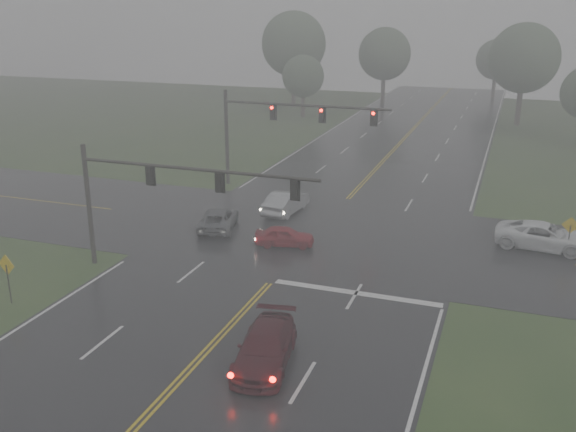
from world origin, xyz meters
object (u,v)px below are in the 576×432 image
at_px(pickup_white, 542,249).
at_px(car_grey, 219,229).
at_px(sedan_maroon, 265,364).
at_px(signal_gantry_far, 274,122).
at_px(sedan_red, 285,246).
at_px(sedan_silver, 286,213).
at_px(signal_gantry_near, 154,187).

bearing_deg(pickup_white, car_grey, 104.89).
distance_m(sedan_maroon, signal_gantry_far, 26.39).
bearing_deg(pickup_white, sedan_red, 113.41).
distance_m(sedan_maroon, pickup_white, 20.38).
xyz_separation_m(sedan_maroon, car_grey, (-8.80, 14.09, 0.00)).
bearing_deg(car_grey, sedan_silver, -138.28).
xyz_separation_m(sedan_red, car_grey, (-5.02, 1.45, 0.00)).
height_order(sedan_maroon, car_grey, sedan_maroon).
distance_m(sedan_red, car_grey, 5.23).
bearing_deg(signal_gantry_far, sedan_red, -66.59).
distance_m(sedan_silver, pickup_white, 16.59).
bearing_deg(pickup_white, signal_gantry_far, 75.77).
bearing_deg(pickup_white, signal_gantry_near, 124.32).
bearing_deg(sedan_silver, signal_gantry_near, 81.26).
bearing_deg(car_grey, signal_gantry_far, -105.08).
bearing_deg(sedan_red, sedan_silver, 4.70).
bearing_deg(sedan_maroon, sedan_silver, 97.89).
height_order(car_grey, signal_gantry_far, signal_gantry_far).
height_order(sedan_silver, pickup_white, sedan_silver).
bearing_deg(sedan_red, sedan_maroon, -177.69).
distance_m(pickup_white, signal_gantry_near, 22.69).
height_order(pickup_white, signal_gantry_far, signal_gantry_far).
height_order(sedan_maroon, sedan_red, sedan_maroon).
bearing_deg(sedan_maroon, signal_gantry_near, 133.28).
xyz_separation_m(sedan_silver, car_grey, (-2.95, -4.54, 0.00)).
relative_size(sedan_maroon, sedan_red, 1.42).
height_order(car_grey, signal_gantry_near, signal_gantry_near).
bearing_deg(signal_gantry_far, signal_gantry_near, -89.66).
bearing_deg(signal_gantry_far, car_grey, -89.83).
xyz_separation_m(sedan_silver, pickup_white, (16.54, -1.28, 0.00)).
xyz_separation_m(car_grey, signal_gantry_near, (0.07, -7.47, 4.75)).
bearing_deg(signal_gantry_near, signal_gantry_far, 90.34).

